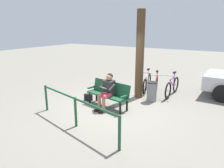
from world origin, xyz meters
The scene contains 10 objects.
ground_plane centered at (0.00, 0.00, 0.00)m, with size 40.00×40.00×0.00m, color slate.
bench centered at (0.23, -0.18, 0.51)m, with size 1.66×0.77×0.87m.
person_reading centered at (0.16, 0.00, 0.66)m, with size 0.54×0.81×1.20m.
handbag centered at (1.21, -0.28, 0.12)m, with size 0.30×0.14×0.24m, color black.
tree_trunk centered at (-0.22, -1.63, 1.64)m, with size 0.31×0.31×3.28m, color #4C3823.
litter_bin centered at (-0.82, -1.46, 0.37)m, with size 0.38×0.38×0.73m.
bicycle_black centered at (-1.27, -2.52, 0.36)m, with size 0.48×1.68×0.94m.
bicycle_red centered at (-0.66, -2.37, 0.36)m, with size 0.64×1.62×0.94m.
bicycle_purple centered at (-0.18, -2.56, 0.36)m, with size 0.53×1.66×0.94m.
railing_fence centered at (0.19, 1.56, 0.60)m, with size 3.27×0.84×0.85m.
Camera 1 is at (-3.44, 5.55, 2.68)m, focal length 33.56 mm.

